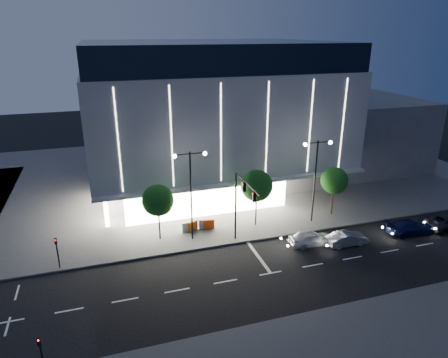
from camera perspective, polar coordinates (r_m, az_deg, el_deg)
ground at (r=35.30m, az=2.63°, el=-12.54°), size 160.00×160.00×0.00m
sidewalk_museum at (r=57.27m, az=-0.82°, el=0.94°), size 70.00×40.00×0.15m
sidewalk_near at (r=29.15m, az=21.63°, el=-22.33°), size 70.00×10.00×0.15m
museum at (r=52.74m, az=-2.47°, el=9.58°), size 30.00×25.80×18.00m
annex_building at (r=64.81m, az=17.38°, el=6.86°), size 16.00×20.00×10.00m
traffic_mast at (r=36.00m, az=2.45°, el=-2.76°), size 0.33×5.89×7.07m
street_lamp_west at (r=36.99m, az=-4.77°, el=-0.61°), size 3.16×0.36×9.00m
street_lamp_east at (r=41.57m, az=12.98°, el=1.33°), size 3.16×0.36×9.00m
ped_signal_far at (r=36.90m, az=-22.74°, el=-9.30°), size 0.22×0.24×3.00m
ped_signal_near at (r=27.05m, az=-24.66°, el=-21.61°), size 0.22×0.24×3.00m
tree_left at (r=38.19m, az=-9.38°, el=-3.25°), size 3.02×3.02×5.72m
tree_mid at (r=40.46m, az=4.72°, el=-1.19°), size 3.25×3.25×6.15m
tree_right at (r=44.61m, az=15.49°, el=-0.41°), size 2.91×2.91×5.51m
car_lead at (r=39.11m, az=12.34°, el=-8.26°), size 4.37×1.96×1.46m
car_second at (r=40.02m, az=17.14°, el=-8.16°), size 4.03×1.45×1.32m
car_third at (r=44.39m, az=25.04°, el=-6.24°), size 5.06×2.38×1.43m
barrier_a at (r=40.76m, az=-4.49°, el=-6.70°), size 1.11×0.65×1.00m
barrier_b at (r=41.08m, az=-2.88°, el=-6.43°), size 1.13×0.42×1.00m
barrier_c at (r=41.02m, az=-2.16°, el=-6.46°), size 1.12×0.35×1.00m
barrier_d at (r=40.65m, az=-5.31°, el=-6.81°), size 1.13×0.44×1.00m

